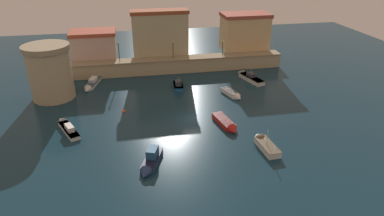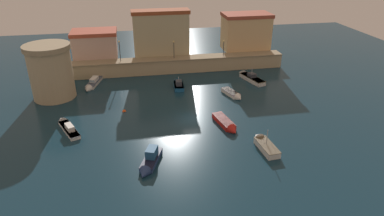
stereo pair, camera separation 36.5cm
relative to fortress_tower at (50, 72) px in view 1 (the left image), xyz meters
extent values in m
plane|color=#112D3D|center=(20.89, -11.72, -4.51)|extent=(114.88, 114.88, 0.00)
cube|color=tan|center=(20.89, 8.87, -3.23)|extent=(44.15, 2.88, 2.57)
cube|color=gray|center=(20.89, 8.87, -1.82)|extent=(44.15, 3.18, 0.24)
cube|color=tan|center=(6.10, 13.22, 0.34)|extent=(8.36, 5.83, 4.55)
cube|color=#9E422D|center=(6.10, 13.22, 2.96)|extent=(8.69, 6.06, 0.70)
cube|color=tan|center=(19.06, 12.06, 2.18)|extent=(10.81, 3.51, 8.25)
cube|color=brown|center=(19.06, 12.06, 6.66)|extent=(11.24, 3.65, 0.70)
cube|color=tan|center=(36.97, 13.14, 1.46)|extent=(9.43, 5.67, 6.80)
cube|color=#964330|center=(36.97, 13.14, 5.21)|extent=(9.80, 5.90, 0.70)
cylinder|color=tan|center=(0.00, 0.00, -0.46)|extent=(6.70, 6.70, 8.10)
cylinder|color=gray|center=(0.00, 0.00, 3.99)|extent=(7.24, 7.24, 0.80)
cylinder|color=black|center=(10.86, 8.87, 0.09)|extent=(0.12, 0.12, 3.58)
sphere|color=#F9D172|center=(10.86, 8.87, 2.03)|extent=(0.32, 0.32, 0.32)
cylinder|color=black|center=(21.14, 8.87, -0.17)|extent=(0.12, 0.12, 3.06)
sphere|color=#F9D172|center=(21.14, 8.87, 1.51)|extent=(0.32, 0.32, 0.32)
cylinder|color=black|center=(31.07, 8.87, -0.33)|extent=(0.12, 0.12, 2.74)
sphere|color=#F9D172|center=(31.07, 8.87, 1.19)|extent=(0.32, 0.32, 0.32)
cube|color=white|center=(3.84, -12.39, -4.27)|extent=(3.57, 5.70, 0.48)
cone|color=white|center=(2.38, -9.23, -4.27)|extent=(1.73, 1.80, 1.25)
cube|color=slate|center=(3.84, -12.39, -4.07)|extent=(3.65, 5.82, 0.08)
cube|color=silver|center=(4.02, -12.76, -3.68)|extent=(1.54, 2.07, 0.68)
cube|color=#99B7C6|center=(3.62, -11.90, -3.65)|extent=(0.70, 0.36, 0.41)
cube|color=silver|center=(34.60, 1.04, -4.11)|extent=(3.30, 6.18, 0.80)
cone|color=silver|center=(33.55, 4.52, -4.11)|extent=(1.90, 1.79, 1.57)
cube|color=#726E52|center=(34.60, 1.04, -3.75)|extent=(3.37, 6.31, 0.08)
cube|color=#333842|center=(34.53, 1.26, -3.38)|extent=(1.51, 1.79, 0.67)
cube|color=#99B7C6|center=(34.31, 1.99, -3.34)|extent=(0.98, 0.35, 0.40)
cylinder|color=#B2B2B7|center=(34.52, 1.31, -2.84)|extent=(0.08, 0.08, 1.75)
cube|color=silver|center=(5.96, 5.00, -4.23)|extent=(2.90, 6.06, 0.57)
cone|color=silver|center=(5.07, 1.53, -4.23)|extent=(1.71, 1.71, 1.40)
cube|color=slate|center=(5.96, 5.00, -3.98)|extent=(2.95, 6.18, 0.08)
cube|color=silver|center=(5.95, 4.98, -3.64)|extent=(1.57, 2.46, 0.60)
cube|color=#99B7C6|center=(5.67, 3.87, -3.61)|extent=(0.91, 0.29, 0.36)
cube|color=silver|center=(28.52, -21.70, -4.10)|extent=(1.96, 4.36, 0.82)
cone|color=silver|center=(28.30, -19.05, -4.10)|extent=(1.62, 1.31, 1.52)
cube|color=#76694F|center=(28.52, -21.70, -3.73)|extent=(2.00, 4.45, 0.08)
cylinder|color=#B2B2B7|center=(28.51, -21.48, -2.72)|extent=(0.08, 0.08, 1.93)
cube|color=red|center=(25.11, -13.97, -4.17)|extent=(2.42, 4.95, 0.69)
cone|color=red|center=(25.68, -16.90, -4.17)|extent=(1.68, 1.58, 1.45)
cube|color=#590D09|center=(25.11, -13.97, -3.86)|extent=(2.46, 5.05, 0.08)
cube|color=#195689|center=(20.73, 0.15, -4.14)|extent=(1.88, 3.90, 0.75)
cone|color=#195689|center=(20.89, 2.52, -4.14)|extent=(1.60, 1.17, 1.53)
cube|color=#0B3150|center=(20.73, 0.15, -3.80)|extent=(1.91, 3.98, 0.08)
cube|color=#333842|center=(20.70, -0.24, -3.35)|extent=(1.13, 1.47, 0.82)
cube|color=#99B7C6|center=(20.75, 0.46, -3.31)|extent=(0.94, 0.12, 0.49)
cylinder|color=#B2B2B7|center=(20.73, 0.18, -3.10)|extent=(0.08, 0.08, 1.33)
cube|color=navy|center=(14.30, -21.59, -4.21)|extent=(3.02, 4.77, 0.60)
cone|color=navy|center=(13.29, -24.26, -4.21)|extent=(1.79, 1.69, 1.43)
cube|color=black|center=(14.30, -21.59, -3.95)|extent=(3.08, 4.87, 0.08)
cube|color=navy|center=(14.41, -21.31, -3.38)|extent=(1.68, 2.08, 1.06)
cube|color=white|center=(28.95, -4.25, -4.19)|extent=(2.52, 4.19, 0.65)
cone|color=white|center=(29.68, -6.61, -4.19)|extent=(1.61, 1.45, 1.34)
cube|color=slate|center=(28.95, -4.25, -3.90)|extent=(2.57, 4.27, 0.08)
sphere|color=#EA4C19|center=(11.20, -7.52, -4.51)|extent=(0.57, 0.57, 0.57)
camera|label=1|loc=(12.60, -55.44, 18.78)|focal=32.19mm
camera|label=2|loc=(12.96, -55.51, 18.78)|focal=32.19mm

